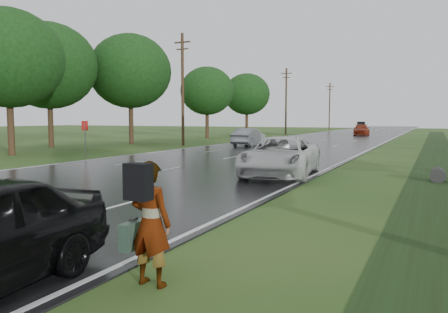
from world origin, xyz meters
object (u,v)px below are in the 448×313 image
road_sign (85,131)px  white_pickup (281,156)px  pedestrian (149,222)px  silver_sedan (249,137)px

road_sign → white_pickup: 14.40m
road_sign → pedestrian: size_ratio=1.24×
road_sign → pedestrian: (16.14, -15.72, -0.69)m
road_sign → silver_sedan: (4.98, 14.80, -0.83)m
road_sign → silver_sedan: road_sign is taller
road_sign → pedestrian: 22.54m
white_pickup → road_sign: bearing=160.1°
silver_sedan → road_sign: bearing=69.1°
road_sign → pedestrian: bearing=-44.2°
pedestrian → white_pickup: 12.62m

